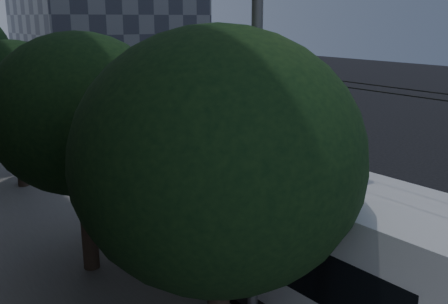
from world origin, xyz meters
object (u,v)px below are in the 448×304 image
object	(u,v)px
pickup_silver	(68,145)
streetlamp_near	(272,101)
car_white_a	(38,126)
car_white_b	(7,122)
car_white_c	(18,111)
trolleybus	(273,226)

from	to	relation	value
pickup_silver	streetlamp_near	world-z (taller)	streetlamp_near
car_white_a	car_white_b	distance (m)	2.72
car_white_b	car_white_c	distance (m)	3.98
trolleybus	car_white_c	xyz separation A→B (m)	(0.93, 27.16, -1.12)
trolleybus	pickup_silver	bearing A→B (deg)	87.06
trolleybus	car_white_a	world-z (taller)	trolleybus
pickup_silver	car_white_a	world-z (taller)	car_white_a
car_white_b	car_white_a	bearing A→B (deg)	-57.93
car_white_c	car_white_b	bearing A→B (deg)	-126.31
streetlamp_near	trolleybus	bearing A→B (deg)	45.34
car_white_a	trolleybus	bearing A→B (deg)	-103.80
car_white_b	streetlamp_near	xyz separation A→B (m)	(-1.10, -25.31, 4.69)
trolleybus	car_white_c	distance (m)	27.20
car_white_a	car_white_c	xyz separation A→B (m)	(0.51, 6.14, -0.07)
car_white_b	car_white_c	size ratio (longest dim) A/B	1.17
car_white_c	streetlamp_near	world-z (taller)	streetlamp_near
car_white_c	streetlamp_near	size ratio (longest dim) A/B	0.48
car_white_b	streetlamp_near	size ratio (longest dim) A/B	0.56
streetlamp_near	car_white_a	bearing A→B (deg)	84.52
trolleybus	streetlamp_near	size ratio (longest dim) A/B	1.50
pickup_silver	car_white_b	bearing A→B (deg)	88.34
trolleybus	car_white_b	distance (m)	23.54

